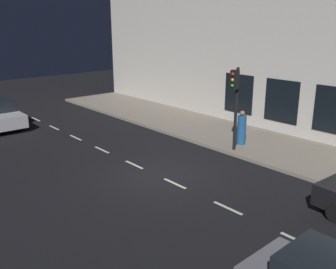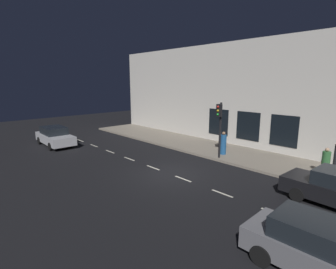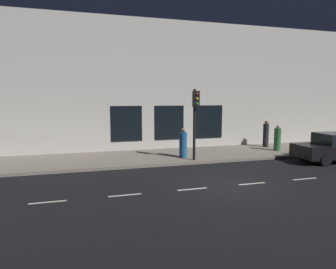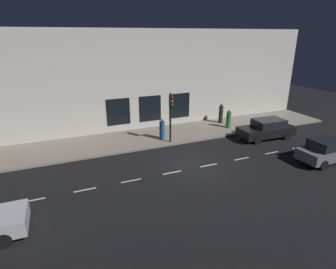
{
  "view_description": "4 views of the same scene",
  "coord_description": "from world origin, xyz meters",
  "px_view_note": "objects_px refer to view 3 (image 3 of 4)",
  "views": [
    {
      "loc": [
        -8.86,
        -10.71,
        5.91
      ],
      "look_at": [
        1.5,
        1.1,
        1.17
      ],
      "focal_mm": 40.31,
      "sensor_mm": 36.0,
      "label": 1
    },
    {
      "loc": [
        -9.82,
        -10.21,
        5.29
      ],
      "look_at": [
        1.39,
        1.72,
        1.92
      ],
      "focal_mm": 27.35,
      "sensor_mm": 36.0,
      "label": 2
    },
    {
      "loc": [
        -10.47,
        5.66,
        3.47
      ],
      "look_at": [
        2.39,
        1.88,
        1.85
      ],
      "focal_mm": 32.08,
      "sensor_mm": 36.0,
      "label": 3
    },
    {
      "loc": [
        -13.9,
        7.71,
        7.99
      ],
      "look_at": [
        2.08,
        0.99,
        1.71
      ],
      "focal_mm": 29.57,
      "sensor_mm": 36.0,
      "label": 4
    }
  ],
  "objects_px": {
    "pedestrian_0": "(266,135)",
    "pedestrian_1": "(183,144)",
    "pedestrian_2": "(277,139)",
    "traffic_light": "(195,112)"
  },
  "relations": [
    {
      "from": "pedestrian_0",
      "to": "pedestrian_1",
      "type": "relative_size",
      "value": 1.09
    },
    {
      "from": "pedestrian_0",
      "to": "pedestrian_2",
      "type": "bearing_deg",
      "value": -0.18
    },
    {
      "from": "traffic_light",
      "to": "pedestrian_1",
      "type": "relative_size",
      "value": 2.29
    },
    {
      "from": "pedestrian_1",
      "to": "pedestrian_2",
      "type": "distance_m",
      "value": 6.48
    },
    {
      "from": "pedestrian_1",
      "to": "pedestrian_0",
      "type": "bearing_deg",
      "value": -166.18
    },
    {
      "from": "pedestrian_0",
      "to": "traffic_light",
      "type": "bearing_deg",
      "value": -58.9
    },
    {
      "from": "traffic_light",
      "to": "pedestrian_1",
      "type": "xyz_separation_m",
      "value": [
        1.02,
        0.32,
        -1.85
      ]
    },
    {
      "from": "traffic_light",
      "to": "pedestrian_0",
      "type": "bearing_deg",
      "value": -65.68
    },
    {
      "from": "traffic_light",
      "to": "pedestrian_0",
      "type": "xyz_separation_m",
      "value": [
        2.87,
        -6.34,
        -1.77
      ]
    },
    {
      "from": "pedestrian_0",
      "to": "pedestrian_1",
      "type": "distance_m",
      "value": 6.91
    }
  ]
}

